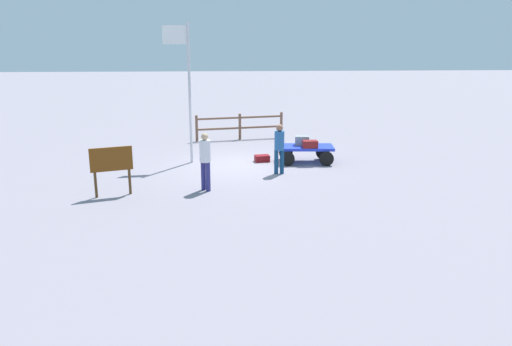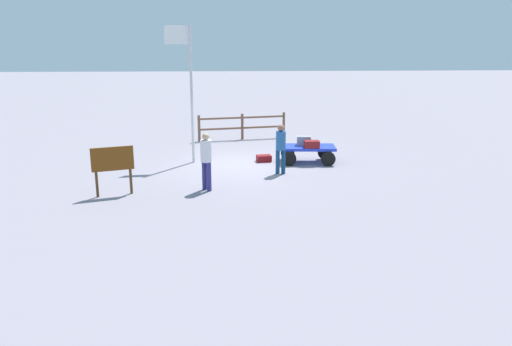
{
  "view_description": "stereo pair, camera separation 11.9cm",
  "coord_description": "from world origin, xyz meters",
  "px_view_note": "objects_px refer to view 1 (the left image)",
  "views": [
    {
      "loc": [
        0.69,
        17.8,
        4.39
      ],
      "look_at": [
        -0.13,
        6.0,
        1.28
      ],
      "focal_mm": 35.15,
      "sensor_mm": 36.0,
      "label": 1
    },
    {
      "loc": [
        0.57,
        17.81,
        4.39
      ],
      "look_at": [
        -0.13,
        6.0,
        1.28
      ],
      "focal_mm": 35.15,
      "sensor_mm": 36.0,
      "label": 2
    }
  ],
  "objects_px": {
    "worker_lead": "(279,145)",
    "flagpole": "(186,80)",
    "signboard": "(111,163)",
    "worker_trailing": "(205,157)",
    "luggage_cart": "(305,150)",
    "suitcase_olive": "(262,158)",
    "suitcase_navy": "(302,141)",
    "suitcase_dark": "(310,144)"
  },
  "relations": [
    {
      "from": "suitcase_olive",
      "to": "worker_trailing",
      "type": "bearing_deg",
      "value": 61.19
    },
    {
      "from": "worker_lead",
      "to": "flagpole",
      "type": "xyz_separation_m",
      "value": [
        3.18,
        -1.9,
        2.04
      ]
    },
    {
      "from": "suitcase_navy",
      "to": "signboard",
      "type": "height_order",
      "value": "signboard"
    },
    {
      "from": "suitcase_olive",
      "to": "worker_trailing",
      "type": "xyz_separation_m",
      "value": [
        2.01,
        3.66,
        0.91
      ]
    },
    {
      "from": "signboard",
      "to": "suitcase_dark",
      "type": "bearing_deg",
      "value": -151.76
    },
    {
      "from": "luggage_cart",
      "to": "flagpole",
      "type": "height_order",
      "value": "flagpole"
    },
    {
      "from": "signboard",
      "to": "worker_lead",
      "type": "bearing_deg",
      "value": -157.04
    },
    {
      "from": "worker_trailing",
      "to": "flagpole",
      "type": "relative_size",
      "value": 0.35
    },
    {
      "from": "suitcase_dark",
      "to": "worker_trailing",
      "type": "xyz_separation_m",
      "value": [
        3.72,
        3.09,
        0.27
      ]
    },
    {
      "from": "worker_lead",
      "to": "worker_trailing",
      "type": "distance_m",
      "value": 3.05
    },
    {
      "from": "suitcase_navy",
      "to": "signboard",
      "type": "distance_m",
      "value": 7.34
    },
    {
      "from": "suitcase_navy",
      "to": "signboard",
      "type": "relative_size",
      "value": 0.39
    },
    {
      "from": "worker_trailing",
      "to": "flagpole",
      "type": "distance_m",
      "value": 4.29
    },
    {
      "from": "worker_lead",
      "to": "signboard",
      "type": "relative_size",
      "value": 1.18
    },
    {
      "from": "luggage_cart",
      "to": "suitcase_navy",
      "type": "xyz_separation_m",
      "value": [
        0.1,
        -0.16,
        0.34
      ]
    },
    {
      "from": "suitcase_navy",
      "to": "suitcase_dark",
      "type": "height_order",
      "value": "suitcase_navy"
    },
    {
      "from": "suitcase_navy",
      "to": "luggage_cart",
      "type": "bearing_deg",
      "value": 122.11
    },
    {
      "from": "suitcase_navy",
      "to": "suitcase_olive",
      "type": "distance_m",
      "value": 1.64
    },
    {
      "from": "suitcase_navy",
      "to": "suitcase_dark",
      "type": "bearing_deg",
      "value": 114.31
    },
    {
      "from": "luggage_cart",
      "to": "suitcase_olive",
      "type": "relative_size",
      "value": 3.6
    },
    {
      "from": "luggage_cart",
      "to": "signboard",
      "type": "distance_m",
      "value": 7.36
    },
    {
      "from": "suitcase_dark",
      "to": "suitcase_navy",
      "type": "bearing_deg",
      "value": -65.69
    },
    {
      "from": "suitcase_olive",
      "to": "suitcase_dark",
      "type": "bearing_deg",
      "value": 161.69
    },
    {
      "from": "worker_lead",
      "to": "signboard",
      "type": "height_order",
      "value": "worker_lead"
    },
    {
      "from": "flagpole",
      "to": "signboard",
      "type": "bearing_deg",
      "value": 64.42
    },
    {
      "from": "suitcase_dark",
      "to": "worker_trailing",
      "type": "height_order",
      "value": "worker_trailing"
    },
    {
      "from": "suitcase_navy",
      "to": "flagpole",
      "type": "bearing_deg",
      "value": -1.95
    },
    {
      "from": "worker_lead",
      "to": "signboard",
      "type": "xyz_separation_m",
      "value": [
        5.14,
        2.18,
        -0.01
      ]
    },
    {
      "from": "luggage_cart",
      "to": "worker_trailing",
      "type": "height_order",
      "value": "worker_trailing"
    },
    {
      "from": "suitcase_olive",
      "to": "flagpole",
      "type": "relative_size",
      "value": 0.12
    },
    {
      "from": "suitcase_olive",
      "to": "worker_trailing",
      "type": "relative_size",
      "value": 0.33
    },
    {
      "from": "suitcase_dark",
      "to": "worker_lead",
      "type": "xyz_separation_m",
      "value": [
        1.28,
        1.27,
        0.24
      ]
    },
    {
      "from": "flagpole",
      "to": "suitcase_navy",
      "type": "bearing_deg",
      "value": 178.05
    },
    {
      "from": "worker_lead",
      "to": "flagpole",
      "type": "relative_size",
      "value": 0.34
    },
    {
      "from": "luggage_cart",
      "to": "flagpole",
      "type": "bearing_deg",
      "value": -3.96
    },
    {
      "from": "suitcase_navy",
      "to": "suitcase_dark",
      "type": "xyz_separation_m",
      "value": [
        -0.22,
        0.48,
        -0.04
      ]
    },
    {
      "from": "suitcase_navy",
      "to": "suitcase_olive",
      "type": "bearing_deg",
      "value": -3.15
    },
    {
      "from": "suitcase_navy",
      "to": "worker_trailing",
      "type": "xyz_separation_m",
      "value": [
        3.5,
        3.57,
        0.23
      ]
    },
    {
      "from": "worker_trailing",
      "to": "luggage_cart",
      "type": "bearing_deg",
      "value": -136.49
    },
    {
      "from": "luggage_cart",
      "to": "worker_trailing",
      "type": "relative_size",
      "value": 1.19
    },
    {
      "from": "suitcase_dark",
      "to": "signboard",
      "type": "height_order",
      "value": "signboard"
    },
    {
      "from": "suitcase_dark",
      "to": "worker_trailing",
      "type": "distance_m",
      "value": 4.85
    }
  ]
}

